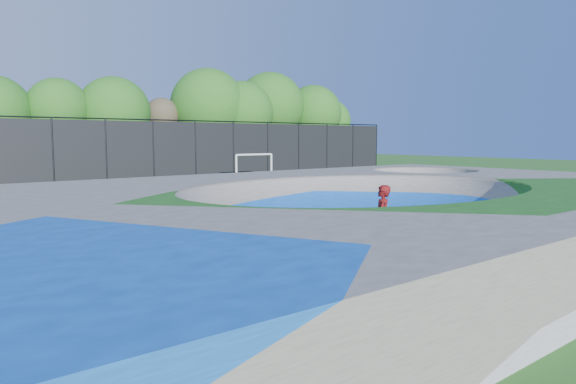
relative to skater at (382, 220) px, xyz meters
name	(u,v)px	position (x,y,z in m)	size (l,w,h in m)	color
ground	(362,238)	(1.11, 1.68, -0.85)	(120.00, 120.00, 0.00)	#215517
skate_deck	(363,212)	(1.11, 1.68, -0.10)	(22.00, 14.00, 1.50)	gray
skater	(382,220)	(0.00, 0.00, 0.00)	(0.62, 0.41, 1.71)	#B7110E
skateboard	(381,253)	(0.00, 0.00, -0.83)	(0.78, 0.22, 0.05)	black
soccer_goal	(254,163)	(9.09, 18.60, 0.44)	(2.83, 0.12, 1.87)	white
fence	(106,151)	(1.11, 22.68, 1.24)	(48.09, 0.09, 4.04)	black
treeline	(118,109)	(3.85, 27.83, 4.06)	(52.84, 7.11, 8.60)	#4F3127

